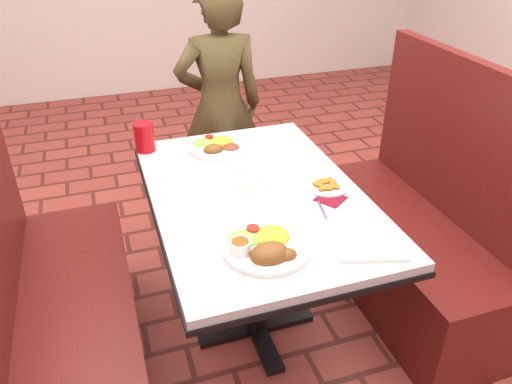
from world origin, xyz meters
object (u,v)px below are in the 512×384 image
dining_table (256,212)px  red_tumbler (144,137)px  booth_bench_right (414,240)px  plantain_plate (327,185)px  far_dinner_plate (217,144)px  booth_bench_left (63,317)px  near_dinner_plate (265,242)px  diner_person (220,107)px

dining_table → red_tumbler: bearing=125.0°
booth_bench_right → plantain_plate: (-0.52, -0.06, 0.43)m
far_dinner_plate → booth_bench_left: bearing=-150.3°
near_dinner_plate → far_dinner_plate: bearing=86.9°
dining_table → near_dinner_plate: (-0.09, -0.36, 0.13)m
booth_bench_left → dining_table: bearing=0.0°
dining_table → booth_bench_left: 0.86m
diner_person → plantain_plate: 1.13m
booth_bench_right → dining_table: bearing=180.0°
far_dinner_plate → booth_bench_right: bearing=-26.9°
booth_bench_right → red_tumbler: bearing=156.1°
near_dinner_plate → red_tumbler: 0.92m
dining_table → booth_bench_right: 0.86m
diner_person → plantain_plate: size_ratio=8.20×
plantain_plate → booth_bench_left: bearing=177.0°
booth_bench_left → red_tumbler: bearing=49.5°
near_dinner_plate → red_tumbler: (-0.27, 0.88, 0.03)m
booth_bench_left → diner_person: 1.46m
near_dinner_plate → booth_bench_left: bearing=152.8°
far_dinner_plate → diner_person: bearing=74.0°
booth_bench_left → red_tumbler: (0.44, 0.51, 0.49)m
booth_bench_left → red_tumbler: booth_bench_left is taller
booth_bench_left → far_dinner_plate: (0.75, 0.43, 0.45)m
booth_bench_right → booth_bench_left: bearing=180.0°
diner_person → red_tumbler: size_ratio=10.52×
dining_table → diner_person: diner_person is taller
red_tumbler → dining_table: bearing=-55.0°
dining_table → booth_bench_left: booth_bench_left is taller
diner_person → far_dinner_plate: (-0.18, -0.63, 0.08)m
far_dinner_plate → red_tumbler: (-0.31, 0.09, 0.04)m
dining_table → red_tumbler: size_ratio=9.14×
dining_table → booth_bench_left: size_ratio=1.01×
red_tumbler → far_dinner_plate: bearing=-15.2°
near_dinner_plate → dining_table: bearing=76.1°
far_dinner_plate → red_tumbler: red_tumbler is taller
dining_table → near_dinner_plate: bearing=-103.9°
booth_bench_right → far_dinner_plate: 1.05m
booth_bench_right → plantain_plate: bearing=-173.8°
dining_table → booth_bench_right: bearing=0.0°
plantain_plate → red_tumbler: red_tumbler is taller
booth_bench_left → near_dinner_plate: booth_bench_left is taller
booth_bench_right → diner_person: 1.30m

